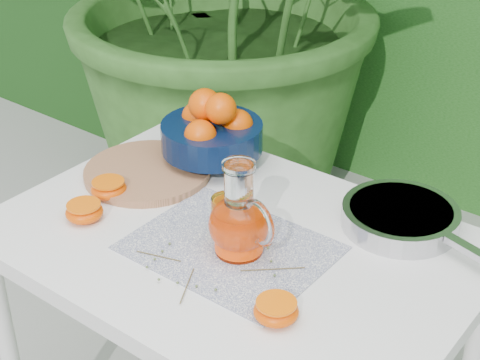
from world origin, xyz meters
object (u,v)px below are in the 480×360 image
Objects in this scene: cutting_board at (147,172)px; fruit_bowl at (213,130)px; juice_pitcher at (240,222)px; white_table at (234,269)px; saute_pan at (402,217)px.

fruit_bowl is at bearing 59.77° from cutting_board.
juice_pitcher reaches higher than fruit_bowl.
juice_pitcher is at bearing -40.44° from white_table.
juice_pitcher reaches higher than white_table.
fruit_bowl is 0.65× the size of saute_pan.
cutting_board is 0.19m from fruit_bowl.
white_table is 0.37m from fruit_bowl.
cutting_board is (-0.33, 0.08, 0.09)m from white_table.
juice_pitcher is (0.28, -0.26, -0.02)m from fruit_bowl.
juice_pitcher is at bearing -126.98° from saute_pan.
saute_pan is at bearing 16.25° from cutting_board.
saute_pan is (0.58, 0.17, 0.02)m from cutting_board.
fruit_bowl is 1.47× the size of juice_pitcher.
white_table is 4.93× the size of juice_pitcher.
white_table is at bearing 139.56° from juice_pitcher.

